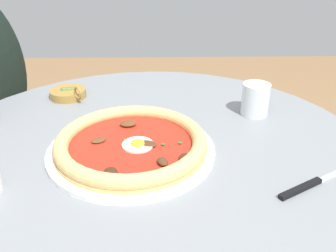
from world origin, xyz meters
name	(u,v)px	position (x,y,z in m)	size (l,w,h in m)	color
dining_table	(151,217)	(0.00, 0.00, 0.54)	(0.92, 0.92, 0.72)	gray
pizza_on_plate	(131,144)	(-0.03, -0.02, 0.74)	(0.33, 0.33, 0.04)	white
water_glass	(255,101)	(0.25, 0.15, 0.75)	(0.06, 0.06, 0.08)	silver
steak_knife	(314,183)	(0.28, -0.13, 0.72)	(0.20, 0.12, 0.01)	silver
olive_pan	(68,93)	(-0.22, 0.26, 0.73)	(0.10, 0.10, 0.04)	olive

